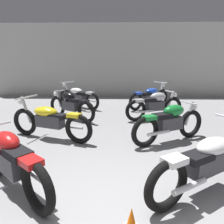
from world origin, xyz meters
TOP-DOWN VIEW (x-y plane):
  - back_wall at (0.00, 8.93)m, footprint 12.72×0.24m
  - motorcycle_left_row_0 at (-1.30, 0.79)m, footprint 1.58×1.34m
  - motorcycle_left_row_1 at (-1.43, 2.76)m, footprint 2.08×0.95m
  - motorcycle_left_row_2 at (-1.32, 4.44)m, footprint 1.67×1.23m
  - motorcycle_left_row_3 at (-1.41, 6.16)m, footprint 1.80×1.39m
  - motorcycle_right_row_0 at (1.37, 0.85)m, footprint 1.90×1.24m
  - motorcycle_right_row_1 at (1.30, 2.65)m, footprint 1.79×1.01m
  - motorcycle_right_row_2 at (1.30, 4.49)m, footprint 1.88×0.81m
  - motorcycle_right_row_3 at (1.40, 6.15)m, footprint 1.74×1.47m

SIDE VIEW (x-z plane):
  - motorcycle_left_row_1 at x=-1.43m, z-range -0.04..0.94m
  - motorcycle_left_row_3 at x=-1.41m, z-range -0.04..0.94m
  - motorcycle_right_row_0 at x=1.37m, z-range -0.04..0.94m
  - motorcycle_right_row_3 at x=1.40m, z-range -0.04..0.94m
  - motorcycle_left_row_0 at x=-1.30m, z-range 0.02..0.90m
  - motorcycle_left_row_2 at x=-1.32m, z-range 0.02..0.90m
  - motorcycle_right_row_1 at x=1.30m, z-range 0.02..0.90m
  - motorcycle_right_row_2 at x=1.30m, z-range 0.02..0.90m
  - back_wall at x=0.00m, z-range 0.00..3.60m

